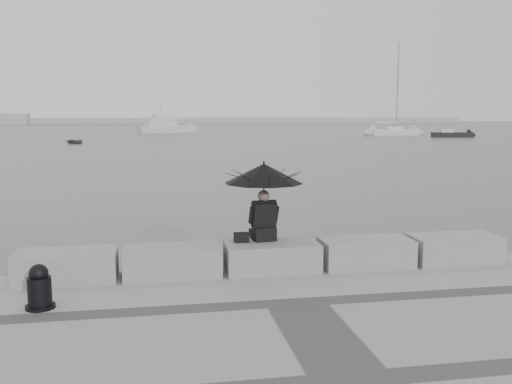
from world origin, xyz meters
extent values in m
plane|color=#45484A|center=(0.00, 0.00, 0.00)|extent=(360.00, 360.00, 0.00)
cube|color=gray|center=(-3.40, -0.45, 0.75)|extent=(1.60, 0.80, 0.50)
cube|color=gray|center=(-1.70, -0.45, 0.75)|extent=(1.60, 0.80, 0.50)
cube|color=gray|center=(0.00, -0.45, 0.75)|extent=(1.60, 0.80, 0.50)
cube|color=gray|center=(1.70, -0.45, 0.75)|extent=(1.60, 0.80, 0.50)
cube|color=gray|center=(3.40, -0.45, 0.75)|extent=(1.60, 0.80, 0.50)
sphere|color=#726056|center=(-0.09, -0.19, 1.78)|extent=(0.21, 0.21, 0.21)
cylinder|color=black|center=(-0.09, -0.20, 1.85)|extent=(0.02, 0.02, 1.00)
cone|color=black|center=(-0.09, -0.20, 2.18)|extent=(1.37, 1.37, 0.34)
sphere|color=black|center=(-0.09, -0.20, 2.37)|extent=(0.04, 0.04, 0.04)
cube|color=black|center=(-0.51, -0.30, 1.08)|extent=(0.26, 0.15, 0.17)
cylinder|color=black|center=(-3.57, -1.75, 0.53)|extent=(0.41, 0.41, 0.06)
cylinder|color=black|center=(-3.57, -1.75, 0.73)|extent=(0.33, 0.33, 0.46)
sphere|color=black|center=(-3.57, -1.75, 1.01)|extent=(0.26, 0.26, 0.26)
cube|color=#A5A8AB|center=(0.00, 155.00, 0.80)|extent=(180.00, 6.00, 1.60)
cube|color=silver|center=(31.05, 65.79, 0.35)|extent=(6.79, 2.55, 0.90)
cube|color=silver|center=(31.05, 65.79, 0.95)|extent=(2.39, 1.65, 0.50)
cylinder|color=gray|center=(31.05, 65.79, 6.80)|extent=(0.16, 0.16, 12.00)
cylinder|color=gray|center=(31.05, 65.79, 1.60)|extent=(3.79, 0.19, 0.10)
cube|color=silver|center=(0.00, 81.68, 0.50)|extent=(9.44, 5.91, 1.20)
cube|color=silver|center=(0.00, 81.68, 1.60)|extent=(5.01, 3.70, 1.20)
cube|color=silver|center=(0.00, 81.68, 2.50)|extent=(2.69, 2.32, 0.60)
cylinder|color=gray|center=(0.00, 81.68, 3.60)|extent=(0.08, 0.08, 1.60)
cube|color=black|center=(36.49, 59.37, 0.25)|extent=(5.39, 2.55, 0.70)
cube|color=silver|center=(36.49, 59.37, 0.75)|extent=(1.75, 1.47, 0.50)
imported|color=slate|center=(-10.04, 51.78, 0.23)|extent=(2.93, 2.59, 0.47)
camera|label=1|loc=(-1.94, -9.82, 3.23)|focal=40.00mm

